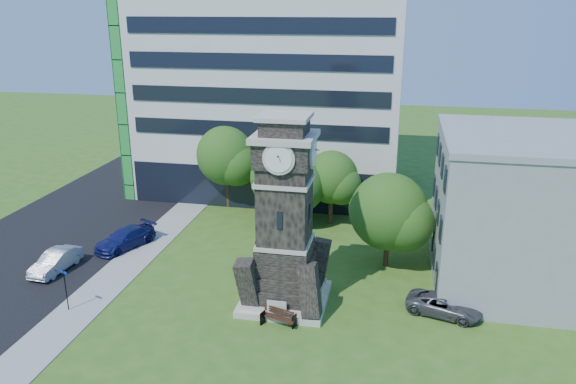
% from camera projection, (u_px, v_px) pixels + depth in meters
% --- Properties ---
extents(ground, '(160.00, 160.00, 0.00)m').
position_uv_depth(ground, '(232.00, 312.00, 35.12)').
color(ground, '#355C1A').
rests_on(ground, ground).
extents(sidewalk, '(3.00, 70.00, 0.06)m').
position_uv_depth(sidewalk, '(128.00, 264.00, 41.55)').
color(sidewalk, gray).
rests_on(sidewalk, ground).
extents(street, '(14.00, 80.00, 0.02)m').
position_uv_depth(street, '(26.00, 254.00, 43.17)').
color(street, black).
rests_on(street, ground).
extents(clock_tower, '(5.40, 5.40, 12.22)m').
position_uv_depth(clock_tower, '(285.00, 226.00, 34.74)').
color(clock_tower, '#BDB4A5').
rests_on(clock_tower, ground).
extents(office_tall, '(26.20, 15.11, 28.60)m').
position_uv_depth(office_tall, '(273.00, 48.00, 55.23)').
color(office_tall, silver).
rests_on(office_tall, ground).
extents(office_low, '(15.20, 12.20, 10.40)m').
position_uv_depth(office_low, '(554.00, 212.00, 37.13)').
color(office_low, gray).
rests_on(office_low, ground).
extents(car_street_mid, '(1.89, 4.59, 1.48)m').
position_uv_depth(car_street_mid, '(56.00, 261.00, 40.35)').
color(car_street_mid, '#AFB2B7').
rests_on(car_street_mid, ground).
extents(car_street_north, '(4.01, 5.60, 1.51)m').
position_uv_depth(car_street_north, '(125.00, 239.00, 44.24)').
color(car_street_north, navy).
rests_on(car_street_north, ground).
extents(car_east_lot, '(4.99, 3.25, 1.28)m').
position_uv_depth(car_east_lot, '(444.00, 305.00, 34.64)').
color(car_east_lot, '#49494D').
rests_on(car_east_lot, ground).
extents(park_bench, '(2.06, 0.55, 1.06)m').
position_uv_depth(park_bench, '(279.00, 317.00, 33.53)').
color(park_bench, black).
rests_on(park_bench, ground).
extents(street_sign, '(0.68, 0.07, 2.82)m').
position_uv_depth(street_sign, '(65.00, 285.00, 34.73)').
color(street_sign, black).
rests_on(street_sign, ground).
extents(tree_nw, '(6.17, 5.61, 7.85)m').
position_uv_depth(tree_nw, '(228.00, 157.00, 51.94)').
color(tree_nw, '#332114').
rests_on(tree_nw, ground).
extents(tree_nc, '(6.66, 6.06, 7.31)m').
position_uv_depth(tree_nc, '(286.00, 179.00, 47.85)').
color(tree_nc, '#332114').
rests_on(tree_nc, ground).
extents(tree_ne, '(5.03, 4.57, 6.57)m').
position_uv_depth(tree_ne, '(332.00, 179.00, 47.96)').
color(tree_ne, '#332114').
rests_on(tree_ne, ground).
extents(tree_east, '(6.15, 5.59, 7.05)m').
position_uv_depth(tree_east, '(390.00, 214.00, 40.08)').
color(tree_east, '#332114').
rests_on(tree_east, ground).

